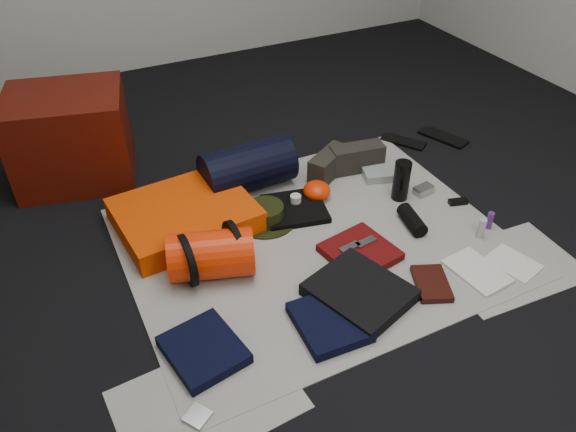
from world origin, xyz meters
name	(u,v)px	position (x,y,z in m)	size (l,w,h in m)	color
floor	(315,244)	(0.00, 0.00, -0.01)	(4.50, 4.50, 0.02)	black
newspaper_mat	(315,242)	(0.00, 0.00, 0.00)	(1.60, 1.30, 0.01)	#B7B6A9
newspaper_sheet_front_left	(207,400)	(-0.70, -0.55, 0.00)	(0.58, 0.40, 0.00)	#B7B6A9
newspaper_sheet_front_right	(508,266)	(0.65, -0.50, 0.00)	(0.58, 0.40, 0.00)	#B7B6A9
red_cabinet	(71,137)	(-0.83, 1.00, 0.23)	(0.55, 0.45, 0.45)	#4F0E05
sleeping_pad	(185,215)	(-0.47, 0.37, 0.06)	(0.59, 0.48, 0.11)	#F04102
stuff_sack	(211,255)	(-0.47, 0.01, 0.11)	(0.20, 0.20, 0.34)	red
sack_strap_left	(187,260)	(-0.57, 0.01, 0.11)	(0.22, 0.22, 0.03)	black
sack_strap_right	(234,246)	(-0.37, 0.01, 0.11)	(0.22, 0.22, 0.03)	black
navy_duffel	(248,168)	(-0.10, 0.52, 0.12)	(0.23, 0.23, 0.45)	black
boonie_brim	(265,220)	(-0.13, 0.23, 0.01)	(0.28, 0.28, 0.01)	black
boonie_crown	(265,213)	(-0.13, 0.23, 0.05)	(0.17, 0.17, 0.07)	black
hiking_boot_left	(328,164)	(0.31, 0.44, 0.07)	(0.26, 0.10, 0.13)	#2B2721
hiking_boot_right	(357,158)	(0.47, 0.42, 0.07)	(0.28, 0.10, 0.14)	#2B2721
flip_flop_left	(403,141)	(0.87, 0.55, 0.01)	(0.09, 0.25, 0.01)	black
flip_flop_right	(443,137)	(1.10, 0.49, 0.01)	(0.10, 0.28, 0.02)	black
trousers_navy_a	(204,350)	(-0.65, -0.37, 0.03)	(0.24, 0.27, 0.04)	black
trousers_navy_b	(330,322)	(-0.19, -0.45, 0.03)	(0.24, 0.27, 0.04)	black
trousers_charcoal	(359,292)	(-0.01, -0.38, 0.03)	(0.31, 0.36, 0.06)	black
black_tshirt	(295,209)	(0.02, 0.24, 0.02)	(0.28, 0.26, 0.03)	black
red_shirt	(360,252)	(0.13, -0.17, 0.02)	(0.27, 0.27, 0.04)	#580A09
orange_stuff_sack	(317,191)	(0.16, 0.28, 0.05)	(0.13, 0.13, 0.09)	red
first_aid_pouch	(380,173)	(0.54, 0.30, 0.03)	(0.17, 0.13, 0.04)	gray
water_bottle	(401,181)	(0.53, 0.11, 0.11)	(0.08, 0.08, 0.20)	black
speaker	(412,220)	(0.44, -0.10, 0.04)	(0.07, 0.07, 0.18)	black
compact_camera	(423,190)	(0.65, 0.09, 0.03)	(0.10, 0.06, 0.04)	#A1A1A5
cyan_case	(393,174)	(0.61, 0.28, 0.02)	(0.10, 0.07, 0.03)	#0D5786
toiletry_purple	(490,220)	(0.75, -0.27, 0.05)	(0.03, 0.03, 0.08)	#4D2270
toiletry_clear	(481,228)	(0.67, -0.30, 0.05)	(0.03, 0.03, 0.10)	#A5AAA6
paperback_book	(432,284)	(0.28, -0.45, 0.02)	(0.13, 0.20, 0.03)	black
map_booklet	(477,271)	(0.50, -0.47, 0.01)	(0.17, 0.25, 0.01)	silver
map_printout	(513,263)	(0.68, -0.50, 0.01)	(0.16, 0.20, 0.01)	silver
sunglasses	(458,202)	(0.75, -0.06, 0.02)	(0.09, 0.04, 0.02)	black
key_cluster	(197,416)	(-0.75, -0.60, 0.01)	(0.07, 0.07, 0.01)	#A1A1A5
tape_roll	(296,199)	(0.04, 0.27, 0.05)	(0.05, 0.05, 0.04)	silver
energy_bar_a	(350,248)	(0.09, -0.15, 0.05)	(0.10, 0.04, 0.01)	#A1A1A5
energy_bar_b	(366,242)	(0.17, -0.15, 0.05)	(0.10, 0.04, 0.01)	#A1A1A5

